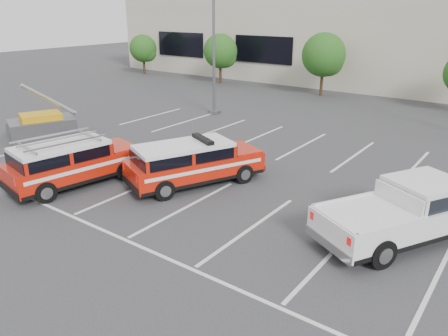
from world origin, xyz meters
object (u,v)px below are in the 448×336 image
at_px(white_pickup, 410,216).
at_px(fire_chief_suv, 193,166).
at_px(tree_mid_left, 325,56).
at_px(tree_far_left, 144,49).
at_px(convention_building, 429,30).
at_px(tree_left, 221,52).
at_px(light_pole_left, 214,32).
at_px(utility_rig, 40,126).
at_px(ladder_suv, 72,166).

bearing_deg(white_pickup, fire_chief_suv, -146.63).
bearing_deg(tree_mid_left, tree_far_left, -180.00).
distance_m(convention_building, tree_left, 18.11).
relative_size(tree_mid_left, light_pole_left, 0.47).
bearing_deg(light_pole_left, utility_rig, -112.74).
relative_size(tree_far_left, tree_mid_left, 0.82).
height_order(fire_chief_suv, white_pickup, fire_chief_suv).
distance_m(tree_mid_left, white_pickup, 22.98).
height_order(white_pickup, ladder_suv, ladder_suv).
relative_size(tree_far_left, fire_chief_suv, 0.71).
bearing_deg(ladder_suv, utility_rig, 166.99).
bearing_deg(tree_far_left, light_pole_left, -30.71).
xyz_separation_m(light_pole_left, utility_rig, (-4.18, -9.97, -4.59)).
xyz_separation_m(ladder_suv, utility_rig, (-7.19, 3.07, -0.21)).
height_order(fire_chief_suv, ladder_suv, ladder_suv).
relative_size(convention_building, fire_chief_suv, 10.62).
xyz_separation_m(convention_building, tree_far_left, (-25.09, -9.82, -2.22)).
bearing_deg(tree_far_left, convention_building, 21.37).
bearing_deg(ladder_suv, light_pole_left, 113.12).
bearing_deg(light_pole_left, tree_left, 124.52).
relative_size(tree_far_left, white_pickup, 0.65).
bearing_deg(white_pickup, tree_left, 167.11).
bearing_deg(light_pole_left, tree_far_left, 149.29).
bearing_deg(tree_far_left, ladder_suv, -49.21).
relative_size(light_pole_left, white_pickup, 1.66).
bearing_deg(utility_rig, ladder_suv, -0.42).
bearing_deg(tree_left, utility_rig, -82.23).
distance_m(light_pole_left, fire_chief_suv, 12.99).
bearing_deg(ladder_suv, convention_building, 91.20).
height_order(tree_far_left, fire_chief_suv, tree_far_left).
height_order(convention_building, utility_rig, convention_building).
relative_size(tree_left, tree_mid_left, 0.91).
bearing_deg(tree_left, tree_mid_left, 0.00).
xyz_separation_m(light_pole_left, ladder_suv, (3.01, -13.04, -4.38)).
xyz_separation_m(convention_building, fire_chief_suv, (-1.40, -30.02, -3.95)).
bearing_deg(convention_building, fire_chief_suv, -92.67).
bearing_deg(utility_rig, convention_building, 90.22).
xyz_separation_m(tree_left, white_pickup, (21.78, -19.59, -2.05)).
xyz_separation_m(tree_mid_left, light_pole_left, (-3.09, -10.05, 2.14)).
relative_size(tree_left, light_pole_left, 0.43).
distance_m(tree_mid_left, light_pole_left, 10.73).
bearing_deg(tree_mid_left, white_pickup, -58.99).
bearing_deg(light_pole_left, convention_building, 67.61).
xyz_separation_m(convention_building, white_pickup, (6.69, -29.41, -3.99)).
distance_m(tree_mid_left, fire_chief_suv, 20.66).
xyz_separation_m(fire_chief_suv, utility_rig, (-10.96, 0.19, -0.17)).
bearing_deg(ladder_suv, tree_mid_left, 99.93).
relative_size(tree_mid_left, fire_chief_suv, 0.86).
height_order(white_pickup, utility_rig, utility_rig).
relative_size(tree_far_left, ladder_suv, 0.74).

